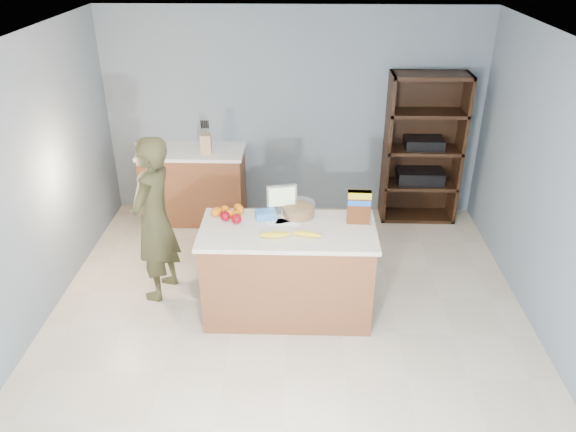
{
  "coord_description": "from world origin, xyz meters",
  "views": [
    {
      "loc": [
        0.13,
        -4.02,
        3.29
      ],
      "look_at": [
        0.0,
        0.35,
        1.0
      ],
      "focal_mm": 35.0,
      "sensor_mm": 36.0,
      "label": 1
    }
  ],
  "objects_px": {
    "shelving_unit": "(422,151)",
    "cereal_box": "(359,205)",
    "person": "(154,220)",
    "counter_peninsula": "(288,275)",
    "tv": "(282,197)"
  },
  "relations": [
    {
      "from": "shelving_unit",
      "to": "tv",
      "type": "distance_m",
      "value": 2.39
    },
    {
      "from": "shelving_unit",
      "to": "person",
      "type": "distance_m",
      "value": 3.32
    },
    {
      "from": "shelving_unit",
      "to": "cereal_box",
      "type": "bearing_deg",
      "value": -115.74
    },
    {
      "from": "counter_peninsula",
      "to": "tv",
      "type": "xyz_separation_m",
      "value": [
        -0.06,
        0.3,
        0.64
      ]
    },
    {
      "from": "counter_peninsula",
      "to": "tv",
      "type": "bearing_deg",
      "value": 102.05
    },
    {
      "from": "tv",
      "to": "cereal_box",
      "type": "distance_m",
      "value": 0.71
    },
    {
      "from": "shelving_unit",
      "to": "person",
      "type": "relative_size",
      "value": 1.1
    },
    {
      "from": "counter_peninsula",
      "to": "person",
      "type": "xyz_separation_m",
      "value": [
        -1.27,
        0.29,
        0.4
      ]
    },
    {
      "from": "person",
      "to": "cereal_box",
      "type": "relative_size",
      "value": 5.29
    },
    {
      "from": "cereal_box",
      "to": "counter_peninsula",
      "type": "bearing_deg",
      "value": -168.06
    },
    {
      "from": "counter_peninsula",
      "to": "cereal_box",
      "type": "relative_size",
      "value": 5.05
    },
    {
      "from": "shelving_unit",
      "to": "cereal_box",
      "type": "xyz_separation_m",
      "value": [
        -0.92,
        -1.92,
        0.22
      ]
    },
    {
      "from": "counter_peninsula",
      "to": "person",
      "type": "distance_m",
      "value": 1.36
    },
    {
      "from": "counter_peninsula",
      "to": "person",
      "type": "relative_size",
      "value": 0.96
    },
    {
      "from": "shelving_unit",
      "to": "person",
      "type": "bearing_deg",
      "value": -148.02
    }
  ]
}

